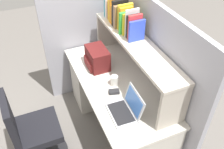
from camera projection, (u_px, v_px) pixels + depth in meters
ground_plane at (116, 127)px, 3.06m from camera, size 8.00×8.00×0.00m
desk at (103, 83)px, 3.08m from camera, size 1.60×0.70×0.73m
cubicle_partition_rear at (149, 70)px, 2.68m from camera, size 1.84×0.05×1.55m
cubicle_partition_left at (86, 40)px, 3.16m from camera, size 0.05×1.06×1.55m
overhead_hutch at (135, 50)px, 2.43m from camera, size 1.44×0.28×0.45m
reference_books_on_shelf at (122, 16)px, 2.52m from camera, size 0.62×0.18×0.30m
laptop at (126, 109)px, 2.24m from camera, size 0.32×0.27×0.22m
backpack at (97, 58)px, 2.74m from camera, size 0.30×0.22×0.23m
computer_mouse at (114, 92)px, 2.46m from camera, size 0.08×0.12×0.03m
paper_cup at (114, 81)px, 2.53m from camera, size 0.08×0.08×0.11m
office_chair at (33, 135)px, 2.48m from camera, size 0.52×0.52×0.93m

